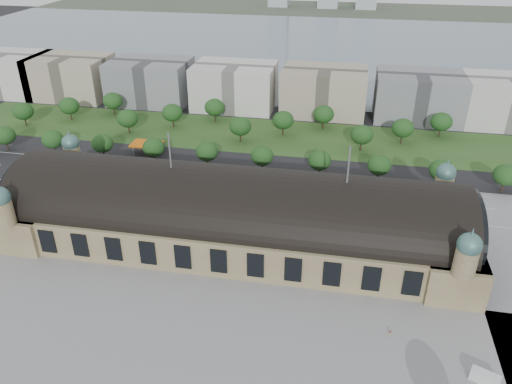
% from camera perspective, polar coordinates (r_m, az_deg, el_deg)
% --- Properties ---
extents(ground, '(900.00, 900.00, 0.00)m').
position_cam_1_polar(ground, '(167.80, -2.48, -5.63)').
color(ground, black).
rests_on(ground, ground).
extents(station, '(150.00, 48.40, 44.30)m').
position_cam_1_polar(station, '(162.21, -2.55, -2.63)').
color(station, '#9A8C5F').
rests_on(station, ground).
extents(plaza_south, '(190.00, 48.00, 0.12)m').
position_cam_1_polar(plaza_south, '(133.03, -2.49, -16.67)').
color(plaza_south, gray).
rests_on(plaza_south, ground).
extents(road_slab, '(260.00, 26.00, 0.10)m').
position_cam_1_polar(road_slab, '(203.80, -5.58, 0.93)').
color(road_slab, black).
rests_on(road_slab, ground).
extents(grass_belt, '(300.00, 45.00, 0.10)m').
position_cam_1_polar(grass_belt, '(251.07, -1.08, 6.61)').
color(grass_belt, '#284C1E').
rests_on(grass_belt, ground).
extents(petrol_station, '(14.00, 13.00, 5.05)m').
position_cam_1_polar(petrol_station, '(236.37, -11.79, 5.30)').
color(petrol_station, '#D4630C').
rests_on(petrol_station, ground).
extents(lake, '(700.00, 320.00, 0.08)m').
position_cam_1_polar(lake, '(444.01, 6.47, 16.30)').
color(lake, slate).
rests_on(lake, ground).
extents(far_shore, '(700.00, 120.00, 0.14)m').
position_cam_1_polar(far_shore, '(640.44, 8.13, 20.02)').
color(far_shore, '#44513D').
rests_on(far_shore, ground).
extents(office_0, '(45.00, 32.00, 24.00)m').
position_cam_1_polar(office_0, '(345.73, -26.26, 12.05)').
color(office_0, silver).
rests_on(office_0, ground).
extents(office_1, '(45.00, 32.00, 24.00)m').
position_cam_1_polar(office_1, '(323.90, -20.39, 12.23)').
color(office_1, tan).
rests_on(office_1, ground).
extents(office_2, '(45.00, 32.00, 24.00)m').
position_cam_1_polar(office_2, '(301.89, -11.97, 12.27)').
color(office_2, gray).
rests_on(office_2, ground).
extents(office_3, '(45.00, 32.00, 24.00)m').
position_cam_1_polar(office_3, '(287.00, -2.46, 12.01)').
color(office_3, silver).
rests_on(office_3, ground).
extents(office_4, '(45.00, 32.00, 24.00)m').
position_cam_1_polar(office_4, '(280.34, 7.76, 11.36)').
color(office_4, tan).
rests_on(office_4, ground).
extents(office_5, '(45.00, 32.00, 24.00)m').
position_cam_1_polar(office_5, '(282.52, 18.08, 10.35)').
color(office_5, gray).
rests_on(office_5, ground).
extents(office_6, '(45.00, 32.00, 24.00)m').
position_cam_1_polar(office_6, '(291.89, 26.92, 9.22)').
color(office_6, silver).
rests_on(office_6, ground).
extents(tree_row_0, '(9.60, 9.60, 11.52)m').
position_cam_1_polar(tree_row_0, '(257.16, -26.79, 5.77)').
color(tree_row_0, '#2D2116').
rests_on(tree_row_0, ground).
extents(tree_row_1, '(9.60, 9.60, 11.52)m').
position_cam_1_polar(tree_row_1, '(243.67, -22.22, 5.59)').
color(tree_row_1, '#2D2116').
rests_on(tree_row_1, ground).
extents(tree_row_2, '(9.60, 9.60, 11.52)m').
position_cam_1_polar(tree_row_2, '(231.89, -17.16, 5.34)').
color(tree_row_2, '#2D2116').
rests_on(tree_row_2, ground).
extents(tree_row_3, '(9.60, 9.60, 11.52)m').
position_cam_1_polar(tree_row_3, '(222.08, -11.62, 5.02)').
color(tree_row_3, '#2D2116').
rests_on(tree_row_3, ground).
extents(tree_row_4, '(9.60, 9.60, 11.52)m').
position_cam_1_polar(tree_row_4, '(214.53, -5.63, 4.62)').
color(tree_row_4, '#2D2116').
rests_on(tree_row_4, ground).
extents(tree_row_5, '(9.60, 9.60, 11.52)m').
position_cam_1_polar(tree_row_5, '(209.46, 0.72, 4.15)').
color(tree_row_5, '#2D2116').
rests_on(tree_row_5, ground).
extents(tree_row_6, '(9.60, 9.60, 11.52)m').
position_cam_1_polar(tree_row_6, '(207.07, 7.28, 3.60)').
color(tree_row_6, '#2D2116').
rests_on(tree_row_6, ground).
extents(tree_row_7, '(9.60, 9.60, 11.52)m').
position_cam_1_polar(tree_row_7, '(207.45, 13.90, 3.00)').
color(tree_row_7, '#2D2116').
rests_on(tree_row_7, ground).
extents(tree_row_8, '(9.60, 9.60, 11.52)m').
position_cam_1_polar(tree_row_8, '(210.58, 20.41, 2.37)').
color(tree_row_8, '#2D2116').
rests_on(tree_row_8, ground).
extents(tree_row_9, '(9.60, 9.60, 11.52)m').
position_cam_1_polar(tree_row_9, '(216.35, 26.64, 1.74)').
color(tree_row_9, '#2D2116').
rests_on(tree_row_9, ground).
extents(tree_belt_0, '(10.40, 10.40, 12.48)m').
position_cam_1_polar(tree_belt_0, '(285.18, -25.07, 8.37)').
color(tree_belt_0, '#2D2116').
rests_on(tree_belt_0, ground).
extents(tree_belt_1, '(10.40, 10.40, 12.48)m').
position_cam_1_polar(tree_belt_1, '(284.38, -20.58, 9.20)').
color(tree_belt_1, '#2D2116').
rests_on(tree_belt_1, ground).
extents(tree_belt_2, '(10.40, 10.40, 12.48)m').
position_cam_1_polar(tree_belt_2, '(285.35, -16.07, 9.98)').
color(tree_belt_2, '#2D2116').
rests_on(tree_belt_2, ground).
extents(tree_belt_3, '(10.40, 10.40, 12.48)m').
position_cam_1_polar(tree_belt_3, '(256.96, -14.47, 8.15)').
color(tree_belt_3, '#2D2116').
rests_on(tree_belt_3, ground).
extents(tree_belt_4, '(10.40, 10.40, 12.48)m').
position_cam_1_polar(tree_belt_4, '(260.26, -9.55, 8.93)').
color(tree_belt_4, '#2D2116').
rests_on(tree_belt_4, ground).
extents(tree_belt_5, '(10.40, 10.40, 12.48)m').
position_cam_1_polar(tree_belt_5, '(265.43, -4.77, 9.62)').
color(tree_belt_5, '#2D2116').
rests_on(tree_belt_5, ground).
extents(tree_belt_6, '(10.40, 10.40, 12.48)m').
position_cam_1_polar(tree_belt_6, '(239.21, -1.82, 7.52)').
color(tree_belt_6, '#2D2116').
rests_on(tree_belt_6, ground).
extents(tree_belt_7, '(10.40, 10.40, 12.48)m').
position_cam_1_polar(tree_belt_7, '(247.18, 3.13, 8.21)').
color(tree_belt_7, '#2D2116').
rests_on(tree_belt_7, ground).
extents(tree_belt_8, '(10.40, 10.40, 12.48)m').
position_cam_1_polar(tree_belt_8, '(256.87, 7.75, 8.80)').
color(tree_belt_8, '#2D2116').
rests_on(tree_belt_8, ground).
extents(tree_belt_9, '(10.40, 10.40, 12.48)m').
position_cam_1_polar(tree_belt_9, '(234.34, 12.01, 6.43)').
color(tree_belt_9, '#2D2116').
rests_on(tree_belt_9, ground).
extents(tree_belt_10, '(10.40, 10.40, 12.48)m').
position_cam_1_polar(tree_belt_10, '(246.89, 16.44, 7.03)').
color(tree_belt_10, '#2D2116').
rests_on(tree_belt_10, ground).
extents(tree_belt_11, '(10.40, 10.40, 12.48)m').
position_cam_1_polar(tree_belt_11, '(260.78, 20.43, 7.53)').
color(tree_belt_11, '#2D2116').
rests_on(tree_belt_11, ground).
extents(traffic_car_0, '(4.55, 2.28, 1.49)m').
position_cam_1_polar(traffic_car_0, '(234.48, -24.99, 2.30)').
color(traffic_car_0, white).
rests_on(traffic_car_0, ground).
extents(traffic_car_1, '(5.03, 2.02, 1.63)m').
position_cam_1_polar(traffic_car_1, '(235.89, -21.36, 3.24)').
color(traffic_car_1, gray).
rests_on(traffic_car_1, ground).
extents(traffic_car_2, '(5.64, 2.63, 1.56)m').
position_cam_1_polar(traffic_car_2, '(210.86, -15.98, 1.13)').
color(traffic_car_2, black).
rests_on(traffic_car_2, ground).
extents(traffic_car_3, '(5.58, 2.48, 1.59)m').
position_cam_1_polar(traffic_car_3, '(207.97, -2.97, 1.89)').
color(traffic_car_3, maroon).
rests_on(traffic_car_3, ground).
extents(traffic_car_4, '(4.50, 1.85, 1.53)m').
position_cam_1_polar(traffic_car_4, '(195.89, 0.30, 0.12)').
color(traffic_car_4, '#1C1843').
rests_on(traffic_car_4, ground).
extents(traffic_car_5, '(3.86, 1.35, 1.27)m').
position_cam_1_polar(traffic_car_5, '(199.37, 10.53, 0.09)').
color(traffic_car_5, slate).
rests_on(traffic_car_5, ground).
extents(traffic_car_6, '(5.61, 2.97, 1.50)m').
position_cam_1_polar(traffic_car_6, '(201.77, 23.32, -1.56)').
color(traffic_car_6, silver).
rests_on(traffic_car_6, ground).
extents(parked_car_0, '(4.07, 2.83, 1.27)m').
position_cam_1_polar(parked_car_0, '(214.88, -22.34, 0.48)').
color(parked_car_0, black).
rests_on(parked_car_0, ground).
extents(parked_car_1, '(5.86, 4.77, 1.48)m').
position_cam_1_polar(parked_car_1, '(208.79, -19.41, 0.26)').
color(parked_car_1, maroon).
rests_on(parked_car_1, ground).
extents(parked_car_2, '(4.94, 4.34, 1.37)m').
position_cam_1_polar(parked_car_2, '(210.85, -19.22, 0.56)').
color(parked_car_2, '#171C40').
rests_on(parked_car_2, ground).
extents(parked_car_3, '(4.81, 3.72, 1.53)m').
position_cam_1_polar(parked_car_3, '(196.57, -13.16, -0.60)').
color(parked_car_3, '#4F5156').
rests_on(parked_car_3, ground).
extents(parked_car_4, '(5.08, 4.24, 1.64)m').
position_cam_1_polar(parked_car_4, '(194.51, -8.57, -0.44)').
color(parked_car_4, silver).
rests_on(parked_car_4, ground).
extents(parked_car_5, '(5.33, 3.95, 1.35)m').
position_cam_1_polar(parked_car_5, '(198.24, -14.26, -0.52)').
color(parked_car_5, gray).
rests_on(parked_car_5, ground).
extents(parked_car_6, '(5.51, 3.91, 1.48)m').
position_cam_1_polar(parked_car_6, '(192.02, -6.06, -0.70)').
color(parked_car_6, black).
rests_on(parked_car_6, ground).
extents(bus_west, '(10.57, 2.70, 2.93)m').
position_cam_1_polar(bus_west, '(193.07, 0.47, -0.11)').
color(bus_west, '#A81A35').
rests_on(bus_west, ground).
extents(bus_mid, '(12.41, 3.18, 3.44)m').
position_cam_1_polar(bus_mid, '(191.83, 0.53, -0.22)').
color(bus_mid, beige).
rests_on(bus_mid, ground).
extents(bus_east, '(13.01, 4.28, 3.56)m').
position_cam_1_polar(bus_east, '(188.63, 3.13, -0.79)').
color(bus_east, silver).
rests_on(bus_east, ground).
extents(van_south, '(6.98, 4.96, 2.81)m').
position_cam_1_polar(van_south, '(134.20, 24.55, -18.72)').
color(van_south, silver).
rests_on(van_south, ground).
extents(pedestrian_0, '(0.91, 0.64, 1.69)m').
position_cam_1_polar(pedestrian_0, '(138.11, 15.09, -15.32)').
color(pedestrian_0, gray).
rests_on(pedestrian_0, ground).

